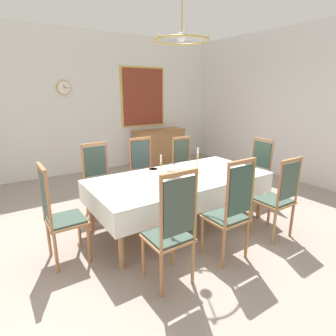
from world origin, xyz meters
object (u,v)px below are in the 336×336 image
candlestick_west (161,170)px  candlestick_east (198,163)px  chair_south_a (172,229)px  chair_north_c (185,164)px  bowl_near_left (189,188)px  spoon_primary (180,190)px  chair_south_c (278,197)px  bowl_near_right (153,170)px  sideboard (159,146)px  chair_head_east (256,169)px  soup_tureen (174,171)px  chair_south_b (230,210)px  dining_table (180,181)px  framed_painting (143,97)px  chair_north_b (144,170)px  mounted_clock (64,88)px  chair_north_a (99,178)px  chair_head_west (59,214)px  chandelier (182,40)px  spoon_secondary (146,171)px

candlestick_west → candlestick_east: bearing=0.0°
chair_south_a → chair_north_c: (1.70, 2.04, -0.06)m
bowl_near_left → spoon_primary: bearing=167.2°
chair_south_c → candlestick_west: 1.58m
bowl_near_right → sideboard: 3.32m
chair_head_east → bowl_near_left: 1.96m
soup_tureen → sideboard: soup_tureen is taller
chair_south_a → chair_head_east: bearing=22.3°
chair_south_b → candlestick_west: size_ratio=3.45×
chair_south_a → candlestick_west: chair_south_a is taller
candlestick_east → chair_south_a: bearing=-138.5°
chair_south_b → spoon_primary: (-0.31, 0.55, 0.13)m
dining_table → chair_south_c: 1.33m
framed_painting → chair_north_b: bearing=-118.8°
candlestick_east → chair_head_east: bearing=0.0°
candlestick_east → bowl_near_left: candlestick_east is taller
soup_tureen → candlestick_east: 0.42m
soup_tureen → chair_south_c: bearing=-46.7°
dining_table → mounted_clock: size_ratio=8.60×
bowl_near_right → sideboard: size_ratio=0.11×
bowl_near_left → spoon_primary: 0.12m
candlestick_west → bowl_near_left: candlestick_west is taller
chair_north_a → bowl_near_right: (0.67, -0.56, 0.17)m
chair_north_a → dining_table: bearing=129.5°
chair_south_b → chair_head_east: (1.69, 1.02, -0.04)m
candlestick_west → spoon_primary: candlestick_west is taller
chair_south_b → bowl_near_left: bearing=110.0°
chair_north_b → soup_tureen: (-0.07, -1.02, 0.26)m
chair_south_b → candlestick_west: chair_south_b is taller
chair_north_b → chair_north_c: bearing=179.7°
chair_head_west → mounted_clock: (1.02, 3.47, 1.37)m
chair_north_c → chandelier: chandelier is taller
dining_table → chair_north_b: 1.02m
soup_tureen → spoon_secondary: size_ratio=1.50×
chair_north_a → candlestick_east: bearing=138.6°
chair_head_west → chair_south_a: bearing=39.0°
chair_south_c → bowl_near_right: chair_south_c is taller
chair_head_east → candlestick_west: bearing=90.0°
chair_north_a → bowl_near_left: chair_north_a is taller
chair_head_west → bowl_near_right: 1.57m
chair_head_east → candlestick_west: 2.01m
candlestick_west → framed_painting: size_ratio=0.24×
bowl_near_left → chair_south_b: bearing=-70.0°
chair_head_west → mounted_clock: mounted_clock is taller
bowl_near_right → chair_south_c: bearing=-55.0°
bowl_near_right → framed_painting: (1.49, 3.02, 0.98)m
bowl_near_left → spoon_secondary: bearing=94.0°
chair_north_c → spoon_primary: (-1.20, -1.49, 0.18)m
chair_north_c → sideboard: size_ratio=0.75×
chair_north_b → bowl_near_right: bearing=75.8°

